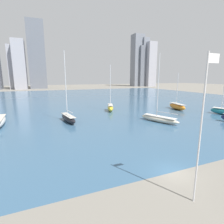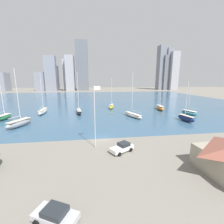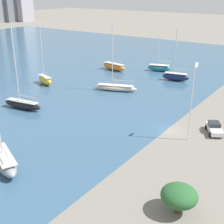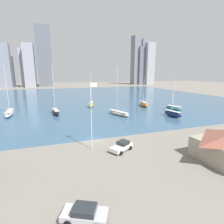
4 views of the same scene
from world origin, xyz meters
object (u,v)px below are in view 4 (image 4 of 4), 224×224
sailboat_navy (173,114)px  sailboat_orange (144,104)px  sailboat_teal (174,108)px  sailboat_white (9,113)px  sailboat_cream (118,113)px  sailboat_yellow (91,104)px  flag_pole (91,114)px  sailboat_black (55,111)px  parked_pickup_white (122,146)px  parked_sedan_silver (85,214)px

sailboat_navy → sailboat_orange: bearing=78.4°
sailboat_teal → sailboat_white: 58.41m
sailboat_cream → sailboat_yellow: (-5.68, 17.41, 0.32)m
flag_pole → sailboat_navy: sailboat_navy is taller
sailboat_teal → sailboat_navy: sailboat_navy is taller
sailboat_black → sailboat_yellow: 17.05m
sailboat_yellow → parked_pickup_white: sailboat_yellow is taller
sailboat_black → sailboat_orange: bearing=-4.7°
sailboat_black → sailboat_white: 14.82m
sailboat_black → parked_pickup_white: bearing=-82.2°
sailboat_teal → parked_pickup_white: bearing=-157.9°
flag_pole → sailboat_white: (-20.49, 34.57, -5.71)m
flag_pole → parked_pickup_white: (4.97, -2.54, -5.86)m
sailboat_orange → sailboat_navy: size_ratio=0.91×
sailboat_teal → parked_sedan_silver: 57.34m
sailboat_orange → sailboat_cream: (-16.02, -11.53, -0.21)m
sailboat_teal → sailboat_yellow: sailboat_yellow is taller
sailboat_navy → parked_pickup_white: (-25.23, -18.31, -0.26)m
sailboat_black → parked_sedan_silver: 48.20m
sailboat_white → parked_sedan_silver: bearing=-73.9°
sailboat_yellow → flag_pole: bearing=-82.8°
sailboat_white → sailboat_navy: (50.69, -18.80, 0.11)m
sailboat_white → sailboat_navy: 54.06m
sailboat_cream → sailboat_teal: bearing=-20.9°
sailboat_white → sailboat_yellow: bearing=11.0°
flag_pole → sailboat_navy: bearing=27.6°
sailboat_orange → sailboat_cream: size_ratio=0.75×
sailboat_white → parked_sedan_silver: 53.08m
sailboat_black → flag_pole: bearing=-89.2°
sailboat_orange → sailboat_cream: 19.74m
sailboat_white → sailboat_black: bearing=-10.9°
sailboat_cream → sailboat_white: 36.49m
sailboat_cream → sailboat_white: (-34.83, 10.87, 0.15)m
sailboat_orange → sailboat_navy: sailboat_navy is taller
parked_sedan_silver → parked_pickup_white: (9.26, 13.44, 0.06)m
sailboat_orange → sailboat_teal: (6.57, -11.35, -0.09)m
sailboat_black → sailboat_navy: 39.62m
sailboat_yellow → sailboat_white: bearing=-148.3°
sailboat_white → sailboat_navy: size_ratio=1.26×
sailboat_teal → sailboat_black: bearing=151.5°
sailboat_cream → sailboat_yellow: sailboat_cream is taller
flag_pole → parked_pickup_white: size_ratio=2.48×
sailboat_orange → parked_pickup_white: bearing=-115.3°
sailboat_black → parked_pickup_white: sailboat_black is taller
sailboat_teal → parked_pickup_white: sailboat_teal is taller
sailboat_yellow → parked_pickup_white: 43.81m
flag_pole → sailboat_black: size_ratio=0.75×
sailboat_cream → parked_sedan_silver: 43.83m
sailboat_orange → sailboat_yellow: (-21.70, 5.88, 0.11)m
sailboat_black → sailboat_yellow: (14.53, 8.91, 0.17)m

